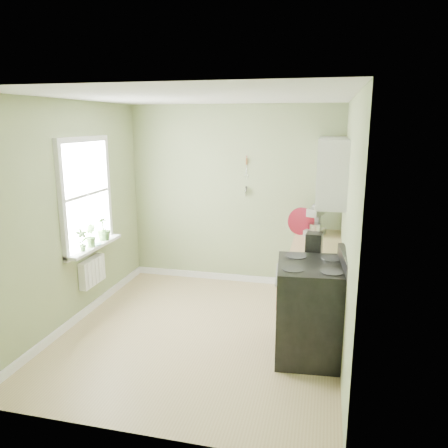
% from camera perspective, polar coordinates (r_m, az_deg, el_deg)
% --- Properties ---
extents(floor, '(3.20, 3.60, 0.02)m').
position_cam_1_polar(floor, '(5.38, -3.02, -13.98)').
color(floor, tan).
rests_on(floor, ground).
extents(ceiling, '(3.20, 3.60, 0.02)m').
position_cam_1_polar(ceiling, '(4.79, -3.42, 16.36)').
color(ceiling, white).
rests_on(ceiling, wall_back).
extents(wall_back, '(3.20, 0.02, 2.70)m').
position_cam_1_polar(wall_back, '(6.63, 1.26, 3.70)').
color(wall_back, '#909E6B').
rests_on(wall_back, floor).
extents(wall_left, '(0.02, 3.60, 2.70)m').
position_cam_1_polar(wall_left, '(5.57, -19.28, 1.14)').
color(wall_left, '#909E6B').
rests_on(wall_left, floor).
extents(wall_right, '(0.02, 3.60, 2.70)m').
position_cam_1_polar(wall_right, '(4.72, 15.90, -0.73)').
color(wall_right, '#909E6B').
rests_on(wall_right, floor).
extents(base_cabinets, '(0.60, 1.60, 0.87)m').
position_cam_1_polar(base_cabinets, '(5.93, 11.98, -6.89)').
color(base_cabinets, silver).
rests_on(base_cabinets, floor).
extents(countertop, '(0.64, 1.60, 0.04)m').
position_cam_1_polar(countertop, '(5.79, 12.09, -2.66)').
color(countertop, tan).
rests_on(countertop, base_cabinets).
extents(upper_cabinets, '(0.35, 1.40, 0.80)m').
position_cam_1_polar(upper_cabinets, '(5.71, 13.95, 6.85)').
color(upper_cabinets, silver).
rests_on(upper_cabinets, wall_right).
extents(window, '(0.06, 1.14, 1.44)m').
position_cam_1_polar(window, '(5.78, -17.62, 3.68)').
color(window, white).
rests_on(window, wall_left).
extents(window_sill, '(0.18, 1.14, 0.04)m').
position_cam_1_polar(window_sill, '(5.88, -16.56, -2.78)').
color(window_sill, white).
rests_on(window_sill, wall_left).
extents(radiator, '(0.12, 0.50, 0.35)m').
position_cam_1_polar(radiator, '(5.95, -16.84, -5.95)').
color(radiator, white).
rests_on(radiator, wall_left).
extents(wall_utensils, '(0.02, 0.14, 0.58)m').
position_cam_1_polar(wall_utensils, '(6.53, 2.93, 5.44)').
color(wall_utensils, tan).
rests_on(wall_utensils, wall_back).
extents(stove, '(0.80, 0.89, 1.15)m').
position_cam_1_polar(stove, '(4.78, 11.31, -10.86)').
color(stove, black).
rests_on(stove, floor).
extents(stand_mixer, '(0.30, 0.38, 0.42)m').
position_cam_1_polar(stand_mixer, '(6.17, 11.81, 0.24)').
color(stand_mixer, '#B2B2B7').
rests_on(stand_mixer, countertop).
extents(kettle, '(0.19, 0.12, 0.20)m').
position_cam_1_polar(kettle, '(6.47, 10.19, 0.18)').
color(kettle, silver).
rests_on(kettle, countertop).
extents(coffee_maker, '(0.19, 0.21, 0.31)m').
position_cam_1_polar(coffee_maker, '(5.08, 11.63, -2.94)').
color(coffee_maker, black).
rests_on(coffee_maker, countertop).
extents(red_tray, '(0.38, 0.21, 0.38)m').
position_cam_1_polar(red_tray, '(6.13, 10.05, 0.36)').
color(red_tray, maroon).
rests_on(red_tray, countertop).
extents(jar, '(0.08, 0.08, 0.08)m').
position_cam_1_polar(jar, '(5.54, 11.08, -2.67)').
color(jar, beige).
rests_on(jar, countertop).
extents(plant_a, '(0.17, 0.18, 0.28)m').
position_cam_1_polar(plant_a, '(5.59, -18.08, -2.00)').
color(plant_a, '#41672D').
rests_on(plant_a, window_sill).
extents(plant_b, '(0.21, 0.20, 0.29)m').
position_cam_1_polar(plant_b, '(5.75, -17.06, -1.46)').
color(plant_b, '#41672D').
rests_on(plant_b, window_sill).
extents(plant_c, '(0.23, 0.23, 0.32)m').
position_cam_1_polar(plant_c, '(6.03, -15.46, -0.55)').
color(plant_c, '#41672D').
rests_on(plant_c, window_sill).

